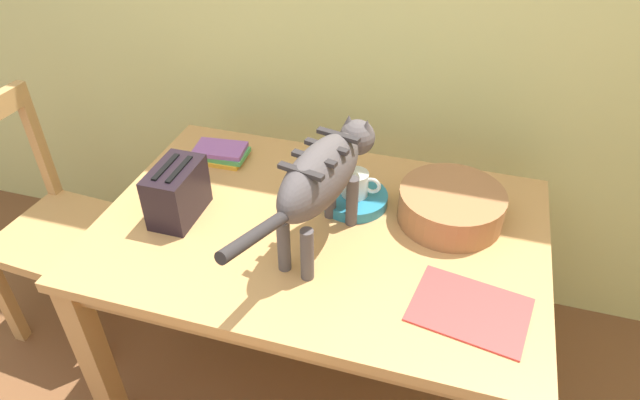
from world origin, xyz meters
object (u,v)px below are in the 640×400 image
object	(u,v)px
coffee_mug	(356,184)
magazine	(470,310)
book_stack	(221,153)
wicker_basket	(451,206)
dining_table	(320,248)
saucer_bowl	(354,199)
wooden_chair_near	(52,229)
toaster	(177,192)
cat	(323,176)

from	to	relation	value
coffee_mug	magazine	size ratio (longest dim) A/B	0.43
book_stack	wicker_basket	xyz separation A→B (m)	(0.81, -0.11, 0.03)
coffee_mug	magazine	xyz separation A→B (m)	(0.38, -0.35, -0.07)
dining_table	wicker_basket	bearing A→B (deg)	21.57
book_stack	saucer_bowl	bearing A→B (deg)	-12.59
saucer_bowl	wooden_chair_near	distance (m)	1.16
saucer_bowl	book_stack	distance (m)	0.53
coffee_mug	book_stack	bearing A→B (deg)	167.49
dining_table	toaster	size ratio (longest dim) A/B	6.65
coffee_mug	wicker_basket	size ratio (longest dim) A/B	0.39
cat	coffee_mug	world-z (taller)	cat
cat	saucer_bowl	world-z (taller)	cat
dining_table	cat	xyz separation A→B (m)	(0.03, -0.06, 0.32)
saucer_bowl	toaster	xyz separation A→B (m)	(-0.50, -0.21, 0.07)
cat	wicker_basket	world-z (taller)	cat
dining_table	wicker_basket	xyz separation A→B (m)	(0.37, 0.15, 0.14)
magazine	toaster	xyz separation A→B (m)	(-0.89, 0.14, 0.08)
magazine	toaster	bearing A→B (deg)	-179.68
dining_table	coffee_mug	distance (m)	0.23
book_stack	toaster	xyz separation A→B (m)	(0.01, -0.32, 0.06)
book_stack	wooden_chair_near	size ratio (longest dim) A/B	0.20
wicker_basket	toaster	distance (m)	0.82
coffee_mug	wooden_chair_near	distance (m)	1.18
wooden_chair_near	coffee_mug	bearing A→B (deg)	100.48
wooden_chair_near	cat	bearing A→B (deg)	90.11
saucer_bowl	wooden_chair_near	xyz separation A→B (m)	(-1.12, -0.14, -0.28)
saucer_bowl	coffee_mug	bearing A→B (deg)	0.00
wicker_basket	coffee_mug	bearing A→B (deg)	-179.29
dining_table	saucer_bowl	world-z (taller)	saucer_bowl
dining_table	toaster	xyz separation A→B (m)	(-0.43, -0.07, 0.17)
magazine	coffee_mug	bearing A→B (deg)	147.04
dining_table	wooden_chair_near	xyz separation A→B (m)	(-1.05, 0.01, -0.18)
saucer_bowl	dining_table	bearing A→B (deg)	-116.58
saucer_bowl	coffee_mug	size ratio (longest dim) A/B	1.71
wicker_basket	toaster	bearing A→B (deg)	-165.05
magazine	book_stack	bearing A→B (deg)	162.09
cat	wicker_basket	bearing A→B (deg)	43.48
wicker_basket	wooden_chair_near	world-z (taller)	wooden_chair_near
magazine	toaster	world-z (taller)	toaster
magazine	wooden_chair_near	world-z (taller)	wooden_chair_near
book_stack	wooden_chair_near	xyz separation A→B (m)	(-0.60, -0.25, -0.29)
wicker_basket	book_stack	bearing A→B (deg)	172.20
magazine	wicker_basket	size ratio (longest dim) A/B	0.91
dining_table	wooden_chair_near	world-z (taller)	wooden_chair_near
coffee_mug	wooden_chair_near	world-z (taller)	wooden_chair_near
dining_table	wicker_basket	world-z (taller)	wicker_basket
cat	toaster	xyz separation A→B (m)	(-0.45, -0.01, -0.14)
toaster	book_stack	bearing A→B (deg)	92.35
toaster	wooden_chair_near	size ratio (longest dim) A/B	0.21
cat	coffee_mug	xyz separation A→B (m)	(0.05, 0.20, -0.15)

